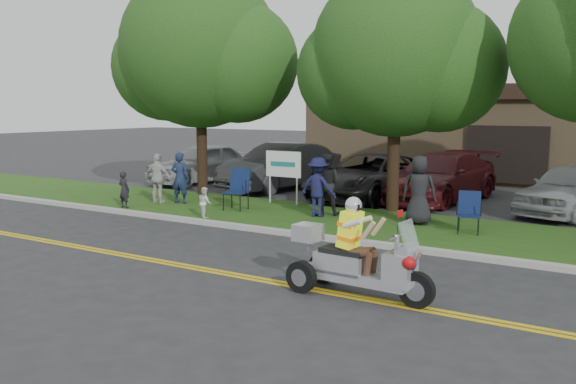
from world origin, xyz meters
The scene contains 24 objects.
ground centered at (0.00, 0.00, 0.00)m, with size 120.00×120.00×0.00m, color #28282B.
centerline_near centered at (0.00, -0.58, 0.01)m, with size 60.00×0.10×0.01m, color gold.
centerline_far centered at (0.00, -0.42, 0.01)m, with size 60.00×0.10×0.01m, color gold.
curb centered at (0.00, 3.05, 0.06)m, with size 60.00×0.25×0.12m, color #A8A89E.
grass_verge centered at (0.00, 5.20, 0.06)m, with size 60.00×4.00×0.10m, color #204713.
commercial_building centered at (2.00, 18.98, 2.01)m, with size 18.00×8.20×4.00m.
tree_left centered at (-6.44, 7.03, 4.85)m, with size 6.62×5.40×7.78m.
tree_mid centered at (0.55, 7.23, 4.43)m, with size 5.88×4.80×7.05m.
business_sign centered at (-2.90, 6.60, 1.26)m, with size 1.25×0.06×1.75m.
trike_scooter centered at (2.96, -0.44, 0.58)m, with size 2.54×0.87×1.66m.
lawn_chair_a centered at (-3.48, 5.01, 0.78)m, with size 0.72×0.74×1.20m.
lawn_chair_b centered at (3.27, 5.23, 0.67)m, with size 0.64×0.65×1.00m.
spectator_adult_left centered at (-5.70, 4.96, 0.91)m, with size 0.59×0.39×1.61m, color #192545.
spectator_adult_mid centered at (-0.85, 5.60, 0.97)m, with size 0.84×0.66×1.74m, color black.
spectator_adult_right centered at (-6.34, 4.65, 0.89)m, with size 0.92×0.38×1.56m, color beige.
spectator_chair_a centered at (-0.88, 5.21, 0.93)m, with size 1.06×0.61×1.64m, color #16173D.
spectator_chair_b centered at (1.88, 5.59, 1.00)m, with size 0.88×0.57×1.79m, color black.
child_left centered at (-6.53, 3.40, 0.65)m, with size 0.40×0.26×1.10m, color black.
child_right centered at (-3.41, 3.40, 0.53)m, with size 0.41×0.32×0.85m, color silver.
parked_car_far_left centered at (-9.00, 9.96, 0.82)m, with size 1.93×4.81×1.64m, color #A5A7AC.
parked_car_left centered at (-5.22, 10.09, 0.87)m, with size 1.85×5.29×1.74m, color #2F2F31.
parked_car_mid centered at (-1.20, 9.40, 0.77)m, with size 2.54×5.52×1.53m, color black.
parked_car_right centered at (0.87, 10.40, 0.80)m, with size 2.24×5.50×1.60m, color #521317.
parked_car_far_right centered at (4.96, 9.78, 0.76)m, with size 1.80×4.47×1.52m, color #989B9E.
Camera 1 is at (7.22, -9.34, 3.12)m, focal length 38.00 mm.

